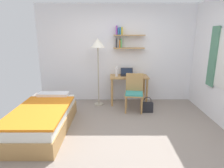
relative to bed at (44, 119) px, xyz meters
name	(u,v)px	position (x,y,z in m)	size (l,w,h in m)	color
ground_plane	(123,135)	(1.53, -0.19, -0.24)	(5.28, 5.28, 0.00)	gray
wall_back	(120,54)	(1.54, 1.83, 1.07)	(4.40, 0.27, 2.60)	white
bed	(44,119)	(0.00, 0.00, 0.00)	(0.96, 1.88, 0.54)	#B2844C
desk	(129,82)	(1.78, 1.51, 0.37)	(0.99, 0.54, 0.76)	#B2844C
desk_chair	(135,91)	(1.87, 1.03, 0.25)	(0.49, 0.47, 0.90)	#B2844C
standing_lamp	(98,47)	(0.98, 1.41, 1.27)	(0.36, 0.36, 1.73)	#B2A893
laptop	(127,74)	(1.72, 1.59, 0.57)	(0.33, 0.21, 0.20)	black
water_bottle	(117,72)	(1.45, 1.47, 0.64)	(0.07, 0.07, 0.24)	silver
book_stack	(141,75)	(2.08, 1.57, 0.54)	(0.19, 0.21, 0.04)	purple
handbag	(148,107)	(2.18, 0.90, -0.11)	(0.27, 0.12, 0.38)	#232328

